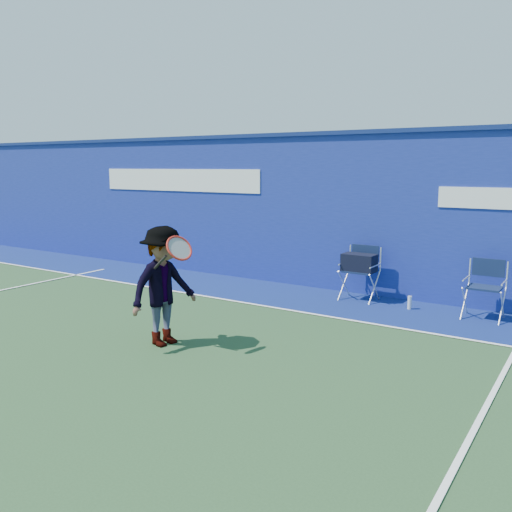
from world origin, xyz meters
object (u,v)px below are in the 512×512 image
Objects in this scene: directors_chair_left at (359,278)px; directors_chair_right at (484,301)px; tennis_player at (164,286)px; water_bottle at (410,303)px.

directors_chair_left reaches higher than directors_chair_right.
tennis_player is at bearing -108.66° from directors_chair_left.
tennis_player reaches higher than directors_chair_left.
water_bottle is 0.14× the size of tennis_player.
directors_chair_left is 1.04m from water_bottle.
directors_chair_right is 5.07m from tennis_player.
directors_chair_left is at bearing 71.34° from tennis_player.
directors_chair_right is at bearing 47.19° from tennis_player.
directors_chair_right is 0.58× the size of tennis_player.
directors_chair_right is (2.15, -0.09, -0.11)m from directors_chair_left.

